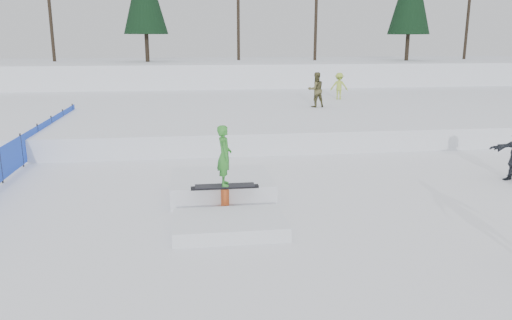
{
  "coord_description": "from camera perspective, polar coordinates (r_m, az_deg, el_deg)",
  "views": [
    {
      "loc": [
        -1.14,
        -9.96,
        4.03
      ],
      "look_at": [
        0.5,
        2.0,
        1.1
      ],
      "focal_mm": 35.0,
      "sensor_mm": 36.0,
      "label": 1
    }
  ],
  "objects": [
    {
      "name": "ground",
      "position": [
        10.81,
        -1.2,
        -8.26
      ],
      "size": [
        120.0,
        120.0,
        0.0
      ],
      "primitive_type": "plane",
      "color": "white"
    },
    {
      "name": "safety_fence",
      "position": [
        17.75,
        -25.21,
        1.02
      ],
      "size": [
        0.05,
        16.0,
        1.1
      ],
      "color": "blue",
      "rests_on": "ground"
    },
    {
      "name": "jib_rail_feature",
      "position": [
        12.45,
        -3.76,
        -3.81
      ],
      "size": [
        2.6,
        4.4,
        2.11
      ],
      "color": "white",
      "rests_on": "ground"
    },
    {
      "name": "snow_midrise",
      "position": [
        26.24,
        -5.26,
        5.63
      ],
      "size": [
        50.0,
        18.0,
        0.8
      ],
      "primitive_type": "cube",
      "color": "white",
      "rests_on": "ground"
    },
    {
      "name": "walker_ygreen",
      "position": [
        28.11,
        9.48,
        8.34
      ],
      "size": [
        1.06,
        0.83,
        1.45
      ],
      "primitive_type": "imported",
      "rotation": [
        0.0,
        0.0,
        2.79
      ],
      "color": "#A4C13E",
      "rests_on": "snow_midrise"
    },
    {
      "name": "snow_berm",
      "position": [
        40.08,
        -6.24,
        9.51
      ],
      "size": [
        60.0,
        14.0,
        2.4
      ],
      "primitive_type": "cube",
      "color": "white",
      "rests_on": "ground"
    },
    {
      "name": "walker_olive",
      "position": [
        24.63,
        6.87,
        7.98
      ],
      "size": [
        0.9,
        0.75,
        1.68
      ],
      "primitive_type": "imported",
      "rotation": [
        0.0,
        0.0,
        3.29
      ],
      "color": "brown",
      "rests_on": "snow_midrise"
    }
  ]
}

